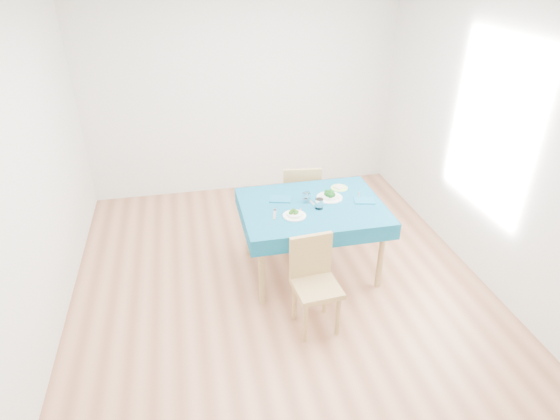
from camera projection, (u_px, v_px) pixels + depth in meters
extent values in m
cube|color=#90593C|center=(280.00, 285.00, 4.66)|extent=(4.00, 4.50, 0.02)
cube|color=silver|center=(242.00, 91.00, 5.91)|extent=(4.00, 0.02, 2.70)
cube|color=silver|center=(387.00, 353.00, 2.08)|extent=(4.00, 0.02, 2.70)
cube|color=silver|center=(28.00, 180.00, 3.63)|extent=(0.02, 4.50, 2.70)
cube|color=silver|center=(489.00, 141.00, 4.36)|extent=(0.02, 4.50, 2.70)
cube|color=navy|center=(311.00, 238.00, 4.70)|extent=(1.37, 1.04, 0.76)
cube|color=#9D7E49|center=(317.00, 284.00, 3.92)|extent=(0.40, 0.44, 0.93)
cube|color=#9D7E49|center=(300.00, 189.00, 5.35)|extent=(0.48, 0.51, 1.04)
cube|color=silver|center=(275.00, 214.00, 4.35)|extent=(0.07, 0.19, 0.00)
cube|color=silver|center=(299.00, 213.00, 4.37)|extent=(0.10, 0.20, 0.00)
cube|color=silver|center=(310.00, 201.00, 4.59)|extent=(0.05, 0.18, 0.00)
cube|color=silver|center=(359.00, 196.00, 4.67)|extent=(0.10, 0.19, 0.00)
cube|color=#0E5779|center=(280.00, 199.00, 4.61)|extent=(0.24, 0.20, 0.01)
cube|color=#0E5779|center=(364.00, 201.00, 4.58)|extent=(0.22, 0.18, 0.01)
cylinder|color=white|center=(307.00, 197.00, 4.55)|extent=(0.08, 0.08, 0.10)
cylinder|color=white|center=(319.00, 204.00, 4.43)|extent=(0.08, 0.08, 0.10)
cylinder|color=#AAE570|center=(339.00, 188.00, 4.83)|extent=(0.18, 0.18, 0.01)
cube|color=beige|center=(339.00, 187.00, 4.82)|extent=(0.13, 0.13, 0.01)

